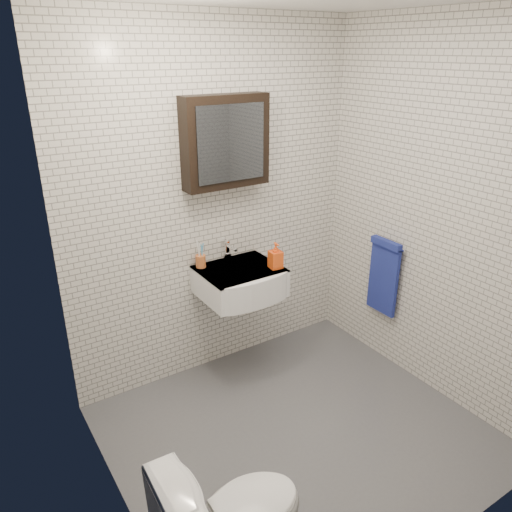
% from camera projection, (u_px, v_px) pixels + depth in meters
% --- Properties ---
extents(ground, '(2.20, 2.00, 0.01)m').
position_uv_depth(ground, '(297.00, 433.00, 3.18)').
color(ground, '#4F5257').
rests_on(ground, ground).
extents(room_shell, '(2.22, 2.02, 2.51)m').
position_uv_depth(room_shell, '(306.00, 214.00, 2.61)').
color(room_shell, silver).
rests_on(room_shell, ground).
extents(washbasin, '(0.55, 0.50, 0.20)m').
position_uv_depth(washbasin, '(243.00, 282.00, 3.48)').
color(washbasin, white).
rests_on(washbasin, room_shell).
extents(faucet, '(0.06, 0.20, 0.15)m').
position_uv_depth(faucet, '(228.00, 252.00, 3.57)').
color(faucet, silver).
rests_on(faucet, washbasin).
extents(mirror_cabinet, '(0.60, 0.15, 0.60)m').
position_uv_depth(mirror_cabinet, '(226.00, 142.00, 3.26)').
color(mirror_cabinet, black).
rests_on(mirror_cabinet, room_shell).
extents(towel_rail, '(0.09, 0.30, 0.58)m').
position_uv_depth(towel_rail, '(384.00, 273.00, 3.69)').
color(towel_rail, silver).
rests_on(towel_rail, room_shell).
extents(toothbrush_cup, '(0.07, 0.07, 0.19)m').
position_uv_depth(toothbrush_cup, '(201.00, 261.00, 3.47)').
color(toothbrush_cup, '#B45C2D').
rests_on(toothbrush_cup, washbasin).
extents(soap_bottle, '(0.09, 0.09, 0.19)m').
position_uv_depth(soap_bottle, '(276.00, 256.00, 3.44)').
color(soap_bottle, orange).
rests_on(soap_bottle, washbasin).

